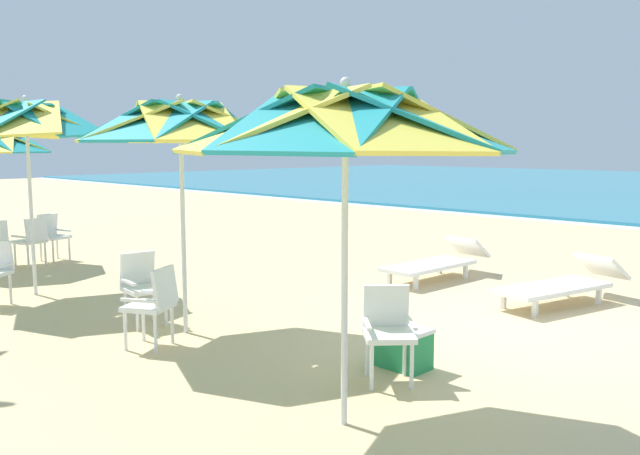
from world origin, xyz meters
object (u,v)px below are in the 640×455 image
object	(u,v)px
plastic_chair_2	(154,302)
beach_umbrella_1	(180,125)
sun_lounger_2	(437,262)
plastic_chair_0	(388,327)
beach_umbrella_2	(26,122)
sun_lounger_1	(562,284)
plastic_chair_4	(52,234)
plastic_chair_6	(32,239)
cooler_box	(404,347)
plastic_chair_1	(142,283)
beach_umbrella_0	(345,124)

from	to	relation	value
plastic_chair_2	beach_umbrella_1	bearing A→B (deg)	114.07
plastic_chair_2	sun_lounger_2	xyz separation A→B (m)	(0.06, 5.07, -0.22)
plastic_chair_0	beach_umbrella_2	size ratio (longest dim) A/B	0.31
plastic_chair_2	sun_lounger_1	size ratio (longest dim) A/B	0.39
plastic_chair_2	beach_umbrella_2	world-z (taller)	beach_umbrella_2
plastic_chair_0	sun_lounger_1	bearing A→B (deg)	91.98
plastic_chair_4	beach_umbrella_1	bearing A→B (deg)	-9.28
beach_umbrella_2	plastic_chair_6	bearing A→B (deg)	159.03
plastic_chair_0	cooler_box	distance (m)	0.48
beach_umbrella_2	plastic_chair_4	xyz separation A→B (m)	(-2.63, 1.38, -1.96)
plastic_chair_0	plastic_chair_2	world-z (taller)	same
sun_lounger_1	plastic_chair_2	bearing A→B (deg)	-114.52
beach_umbrella_1	sun_lounger_1	distance (m)	5.40
plastic_chair_1	plastic_chair_4	bearing A→B (deg)	167.88
plastic_chair_0	plastic_chair_6	size ratio (longest dim) A/B	1.00
plastic_chair_1	cooler_box	xyz separation A→B (m)	(3.16, 0.96, -0.30)
beach_umbrella_2	plastic_chair_6	xyz separation A→B (m)	(-2.27, 0.87, -1.96)
plastic_chair_0	sun_lounger_1	distance (m)	3.90
plastic_chair_2	sun_lounger_2	bearing A→B (deg)	89.28
beach_umbrella_2	plastic_chair_0	bearing A→B (deg)	8.57
plastic_chair_6	sun_lounger_1	bearing A→B (deg)	26.25
beach_umbrella_1	sun_lounger_2	xyz separation A→B (m)	(0.30, 4.53, -2.07)
plastic_chair_4	cooler_box	bearing A→B (deg)	-0.97
plastic_chair_0	plastic_chair_6	xyz separation A→B (m)	(-8.03, 0.00, 0.00)
plastic_chair_4	plastic_chair_6	xyz separation A→B (m)	(0.36, -0.51, 0.00)
plastic_chair_2	sun_lounger_1	xyz separation A→B (m)	(2.22, 4.87, -0.22)
beach_umbrella_2	sun_lounger_2	world-z (taller)	beach_umbrella_2
beach_umbrella_0	plastic_chair_0	size ratio (longest dim) A/B	3.03
beach_umbrella_1	plastic_chair_1	world-z (taller)	beach_umbrella_1
sun_lounger_2	beach_umbrella_2	bearing A→B (deg)	-124.96
plastic_chair_0	plastic_chair_4	world-z (taller)	same
plastic_chair_4	sun_lounger_1	bearing A→B (deg)	22.31
plastic_chair_1	sun_lounger_1	size ratio (longest dim) A/B	0.39
beach_umbrella_2	sun_lounger_1	xyz separation A→B (m)	(5.63, 4.76, -2.17)
beach_umbrella_1	beach_umbrella_2	bearing A→B (deg)	-172.20
cooler_box	beach_umbrella_2	bearing A→B (deg)	-167.66
plastic_chair_2	plastic_chair_4	bearing A→B (deg)	166.15
plastic_chair_4	sun_lounger_1	distance (m)	8.92
plastic_chair_4	cooler_box	distance (m)	8.29
beach_umbrella_1	plastic_chair_1	distance (m)	1.98
beach_umbrella_1	cooler_box	bearing A→B (deg)	17.86
plastic_chair_0	plastic_chair_2	bearing A→B (deg)	-157.51
plastic_chair_0	plastic_chair_2	size ratio (longest dim) A/B	1.00
beach_umbrella_2	sun_lounger_1	bearing A→B (deg)	40.26
beach_umbrella_2	cooler_box	bearing A→B (deg)	12.34
beach_umbrella_1	cooler_box	xyz separation A→B (m)	(2.50, 0.81, -2.15)
plastic_chair_1	sun_lounger_1	distance (m)	5.47
plastic_chair_0	beach_umbrella_1	xyz separation A→B (m)	(-2.60, -0.44, 1.86)
plastic_chair_6	plastic_chair_0	bearing A→B (deg)	-0.01
plastic_chair_6	sun_lounger_1	world-z (taller)	plastic_chair_6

